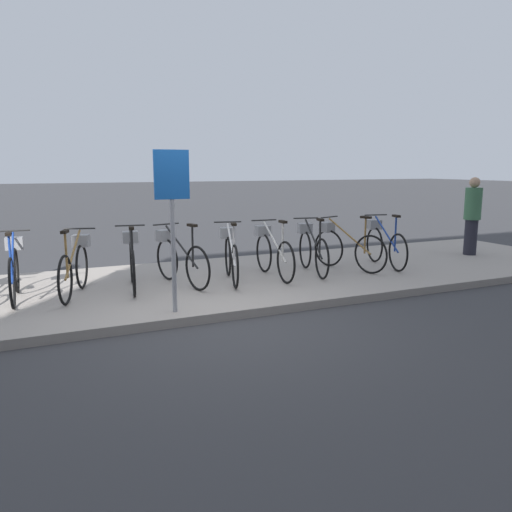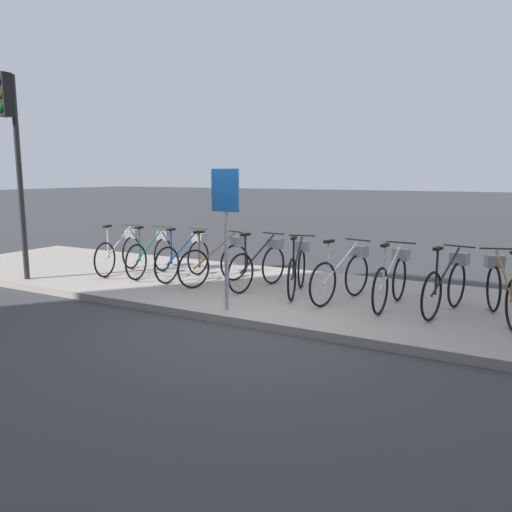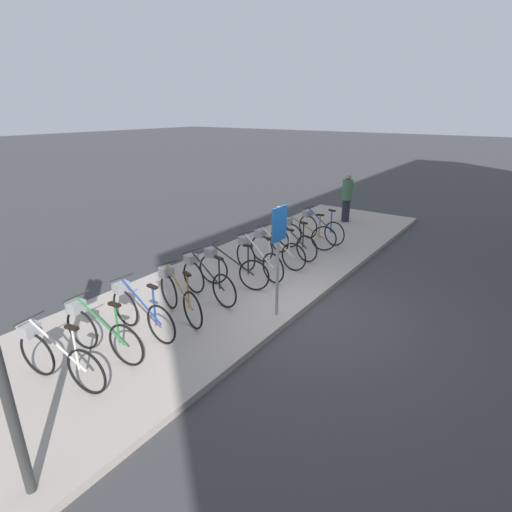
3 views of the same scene
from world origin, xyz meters
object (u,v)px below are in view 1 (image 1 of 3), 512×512
Objects in this scene: parked_bicycle_5 at (179,257)px; parked_bicycle_8 at (312,248)px; parked_bicycle_3 at (75,265)px; parked_bicycle_9 at (345,245)px; parked_bicycle_6 at (231,254)px; pedestrian at (472,215)px; parked_bicycle_4 at (132,260)px; sign_post at (172,203)px; parked_bicycle_10 at (384,242)px; parked_bicycle_7 at (272,251)px; parked_bicycle_2 at (14,268)px.

parked_bicycle_5 is 2.37m from parked_bicycle_8.
parked_bicycle_3 is 4.61m from parked_bicycle_9.
pedestrian is at bearing 2.16° from parked_bicycle_6.
parked_bicycle_9 is at bearing -1.87° from parked_bicycle_4.
parked_bicycle_9 is 0.76× the size of sign_post.
parked_bicycle_9 and parked_bicycle_10 have the same top height.
parked_bicycle_7 is 1.02× the size of parked_bicycle_10.
parked_bicycle_2 is 1.02× the size of parked_bicycle_8.
parked_bicycle_2 is at bearing 178.93° from parked_bicycle_4.
parked_bicycle_4 is 7.09m from pedestrian.
parked_bicycle_10 is (5.46, -0.08, 0.00)m from parked_bicycle_3.
parked_bicycle_4 and parked_bicycle_7 have the same top height.
parked_bicycle_6 is 0.99× the size of parked_bicycle_10.
parked_bicycle_2 is 1.00× the size of pedestrian.
parked_bicycle_7 is 2.66m from sign_post.
parked_bicycle_9 is 0.97× the size of parked_bicycle_10.
parked_bicycle_6 is at bearing -177.84° from pedestrian.
parked_bicycle_9 is at bearing 21.79° from sign_post.
parked_bicycle_5 is at bearing 177.77° from parked_bicycle_8.
parked_bicycle_5 is at bearing -1.62° from parked_bicycle_2.
parked_bicycle_3 is at bearing 179.16° from parked_bicycle_8.
parked_bicycle_6 is (3.18, -0.18, 0.00)m from parked_bicycle_2.
parked_bicycle_5 is at bearing 1.29° from parked_bicycle_3.
parked_bicycle_8 is at bearing 1.25° from parked_bicycle_7.
parked_bicycle_2 and parked_bicycle_9 have the same top height.
parked_bicycle_7 is (1.59, -0.11, 0.00)m from parked_bicycle_5.
parked_bicycle_9 is (2.23, 0.02, 0.00)m from parked_bicycle_6.
parked_bicycle_3 is 0.96× the size of parked_bicycle_4.
parked_bicycle_10 is at bearing -1.70° from parked_bicycle_5.
pedestrian is at bearing 13.17° from sign_post.
parked_bicycle_5 is 0.99× the size of parked_bicycle_10.
parked_bicycle_7 is 1.02× the size of parked_bicycle_8.
parked_bicycle_5 and parked_bicycle_8 have the same top height.
parked_bicycle_7 is at bearing -179.16° from parked_bicycle_9.
parked_bicycle_3 is 0.76× the size of sign_post.
parked_bicycle_2 and parked_bicycle_8 have the same top height.
parked_bicycle_3 is at bearing 178.17° from parked_bicycle_6.
parked_bicycle_3 is 3.14m from parked_bicycle_7.
parked_bicycle_7 and parked_bicycle_8 have the same top height.
parked_bicycle_7 is (3.13, -0.07, 0.00)m from parked_bicycle_3.
parked_bicycle_7 is at bearing 0.13° from parked_bicycle_6.
pedestrian is (4.77, 0.21, 0.41)m from parked_bicycle_7.
sign_post reaches higher than parked_bicycle_9.
parked_bicycle_6 is 2.23m from parked_bicycle_9.
parked_bicycle_8 is 1.00× the size of parked_bicycle_10.
parked_bicycle_3 is 7.92m from pedestrian.
pedestrian is at bearing 2.48° from parked_bicycle_7.
parked_bicycle_6 and parked_bicycle_10 have the same top height.
parked_bicycle_5 and parked_bicycle_7 have the same top height.
parked_bicycle_3 is 0.98× the size of parked_bicycle_5.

